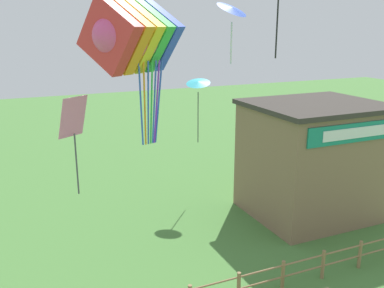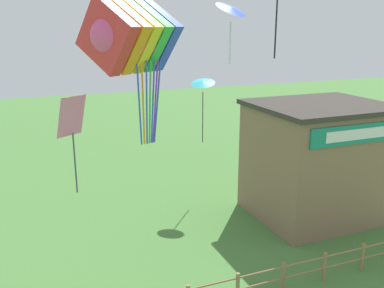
{
  "view_description": "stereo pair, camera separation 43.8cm",
  "coord_description": "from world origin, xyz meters",
  "px_view_note": "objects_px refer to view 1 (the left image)",
  "views": [
    {
      "loc": [
        -6.03,
        -4.05,
        9.71
      ],
      "look_at": [
        0.0,
        9.59,
        5.59
      ],
      "focal_mm": 40.0,
      "sensor_mm": 36.0,
      "label": 1
    },
    {
      "loc": [
        -5.63,
        -4.22,
        9.71
      ],
      "look_at": [
        0.0,
        9.59,
        5.59
      ],
      "focal_mm": 40.0,
      "sensor_mm": 36.0,
      "label": 2
    }
  ],
  "objects_px": {
    "kite_rainbow_parafoil": "(132,35)",
    "kite_blue_delta": "(232,10)",
    "seaside_building": "(313,159)",
    "kite_pink_diamond": "(74,125)",
    "kite_cyan_delta": "(198,84)"
  },
  "relations": [
    {
      "from": "kite_rainbow_parafoil",
      "to": "kite_pink_diamond",
      "type": "height_order",
      "value": "kite_rainbow_parafoil"
    },
    {
      "from": "seaside_building",
      "to": "kite_blue_delta",
      "type": "distance_m",
      "value": 11.7
    },
    {
      "from": "seaside_building",
      "to": "kite_rainbow_parafoil",
      "type": "height_order",
      "value": "kite_rainbow_parafoil"
    },
    {
      "from": "kite_pink_diamond",
      "to": "kite_cyan_delta",
      "type": "bearing_deg",
      "value": 48.13
    },
    {
      "from": "kite_rainbow_parafoil",
      "to": "kite_blue_delta",
      "type": "distance_m",
      "value": 3.14
    },
    {
      "from": "seaside_building",
      "to": "kite_rainbow_parafoil",
      "type": "xyz_separation_m",
      "value": [
        -10.73,
        -4.16,
        6.44
      ]
    },
    {
      "from": "kite_rainbow_parafoil",
      "to": "kite_pink_diamond",
      "type": "distance_m",
      "value": 3.21
    },
    {
      "from": "kite_blue_delta",
      "to": "seaside_building",
      "type": "bearing_deg",
      "value": 32.5
    },
    {
      "from": "kite_pink_diamond",
      "to": "kite_cyan_delta",
      "type": "xyz_separation_m",
      "value": [
        8.29,
        9.24,
        -0.3
      ]
    },
    {
      "from": "seaside_building",
      "to": "kite_pink_diamond",
      "type": "height_order",
      "value": "kite_pink_diamond"
    },
    {
      "from": "kite_rainbow_parafoil",
      "to": "kite_blue_delta",
      "type": "relative_size",
      "value": 2.35
    },
    {
      "from": "seaside_building",
      "to": "kite_blue_delta",
      "type": "xyz_separation_m",
      "value": [
        -7.79,
        -4.96,
        7.18
      ]
    },
    {
      "from": "seaside_building",
      "to": "kite_rainbow_parafoil",
      "type": "bearing_deg",
      "value": -158.81
    },
    {
      "from": "kite_blue_delta",
      "to": "kite_rainbow_parafoil",
      "type": "bearing_deg",
      "value": 164.78
    },
    {
      "from": "seaside_building",
      "to": "kite_pink_diamond",
      "type": "relative_size",
      "value": 2.19
    }
  ]
}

